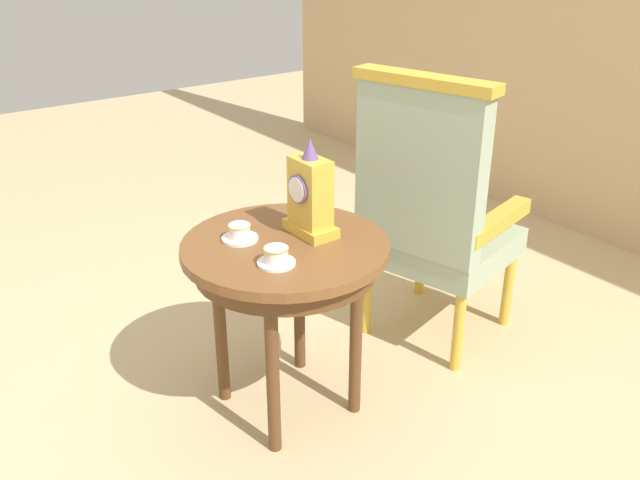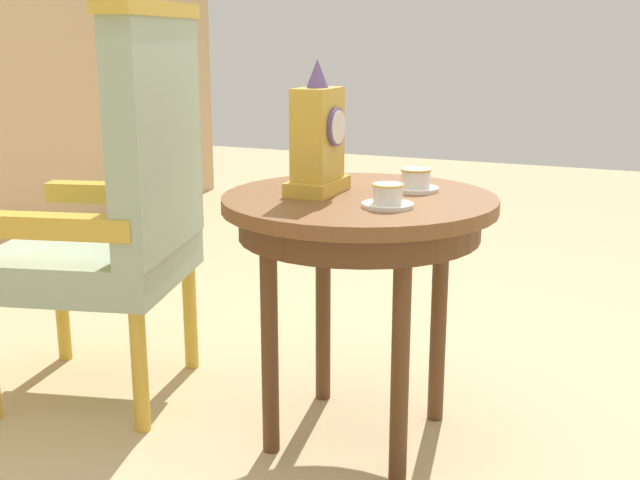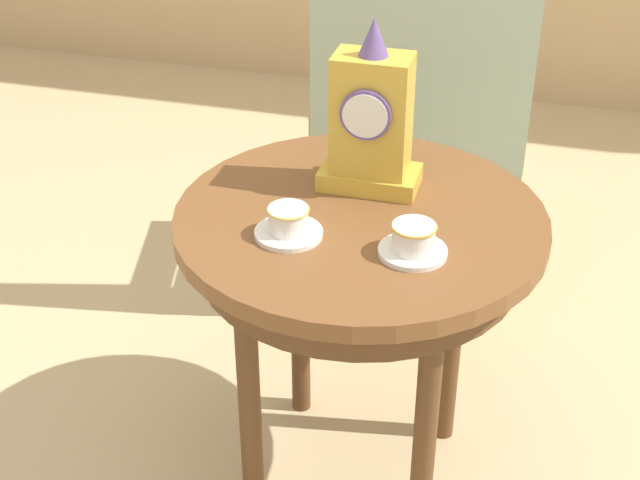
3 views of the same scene
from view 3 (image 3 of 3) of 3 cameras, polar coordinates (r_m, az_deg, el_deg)
name	(u,v)px [view 3 (image 3 of 3)]	position (r m, az deg, el deg)	size (l,w,h in m)	color
ground_plane	(343,466)	(2.14, 1.43, -13.70)	(10.00, 10.00, 0.00)	tan
side_table	(360,250)	(1.76, 2.45, -0.60)	(0.70, 0.70, 0.66)	brown
teacup_left	(288,224)	(1.64, -1.95, 1.01)	(0.12, 0.12, 0.06)	white
teacup_right	(413,241)	(1.59, 5.74, -0.06)	(0.12, 0.12, 0.06)	white
mantel_clock	(371,122)	(1.76, 3.16, 7.23)	(0.19, 0.11, 0.34)	gold
armchair	(415,99)	(2.38, 5.83, 8.62)	(0.66, 0.65, 1.14)	#9EB299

